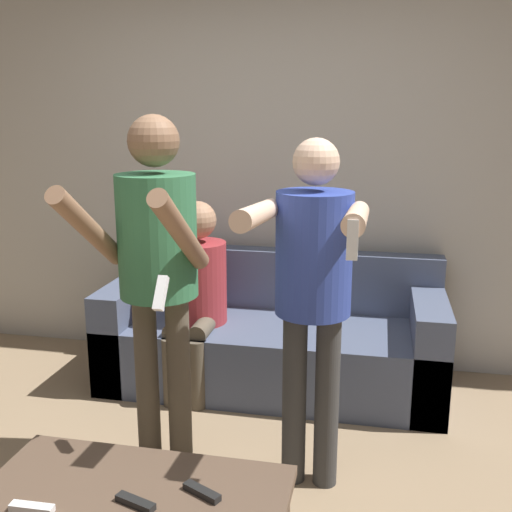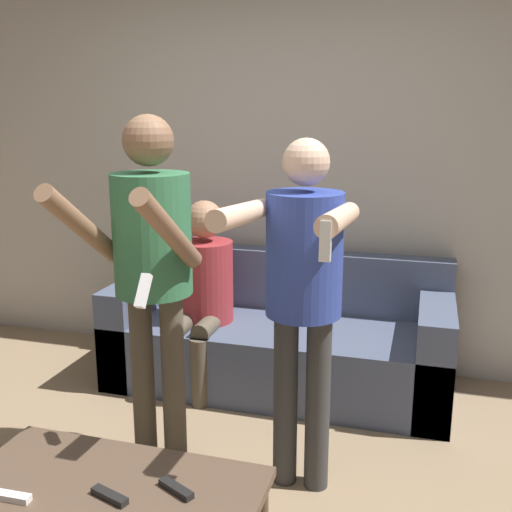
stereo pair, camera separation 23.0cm
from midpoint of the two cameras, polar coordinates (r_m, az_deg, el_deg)
The scene contains 9 objects.
wall_back at distance 3.98m, azimuth 4.07°, elevation 8.84°, with size 6.40×0.06×2.70m.
couch at distance 3.79m, azimuth 3.96°, elevation -8.12°, with size 2.06×0.81×0.80m.
person_standing_left at distance 2.73m, azimuth -7.60°, elevation 0.23°, with size 0.48×0.72×1.67m.
person_standing_right at distance 2.54m, azimuth 7.07°, elevation -2.14°, with size 0.45×0.77×1.58m.
person_seated at distance 3.64m, azimuth -3.30°, elevation -2.95°, with size 0.34×0.54×1.16m.
coffee_table at distance 2.31m, azimuth -10.95°, elevation -21.71°, with size 1.08×0.58×0.39m.
remote_near at distance 2.31m, azimuth -19.61°, elevation -20.84°, with size 0.15×0.04×0.02m.
remote_mid at distance 2.23m, azimuth -10.71°, elevation -21.60°, with size 0.15×0.08×0.02m.
remote_far at distance 2.23m, azimuth -4.50°, elevation -21.29°, with size 0.15×0.10×0.02m.
Camera 2 is at (0.94, -1.88, 1.68)m, focal length 42.00 mm.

